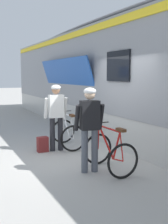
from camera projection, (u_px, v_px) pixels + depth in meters
The scene contains 7 objects.
ground_plane at pixel (77, 158), 7.03m from camera, with size 80.00×80.00×0.00m, color #A09E99.
train_car at pixel (140, 77), 9.20m from camera, with size 3.29×20.37×3.88m.
cyclist_near_in_dark at pixel (90, 122), 5.87m from camera, with size 0.64×0.37×1.76m.
cyclist_far_in_white at pixel (56, 112), 7.56m from camera, with size 0.63×0.34×1.76m.
bicycle_near_red at pixel (110, 152), 6.00m from camera, with size 0.72×1.08×0.99m.
bicycle_far_white at pixel (68, 133), 8.01m from camera, with size 0.82×1.14×0.99m.
backpack_on_platform at pixel (43, 144), 7.54m from camera, with size 0.28×0.18×0.40m, color maroon.
Camera 1 is at (-2.77, -6.24, 2.01)m, focal length 45.91 mm.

